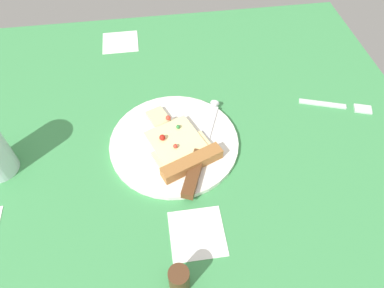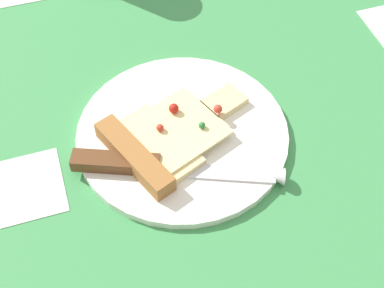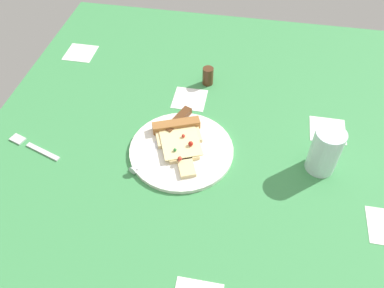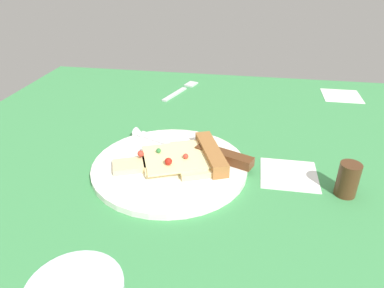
{
  "view_description": "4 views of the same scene",
  "coord_description": "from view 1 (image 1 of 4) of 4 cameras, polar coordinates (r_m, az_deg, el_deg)",
  "views": [
    {
      "loc": [
        1.84,
        -33.78,
        54.36
      ],
      "look_at": [
        7.71,
        6.58,
        2.95
      ],
      "focal_mm": 32.65,
      "sensor_mm": 36.0,
      "label": 1
    },
    {
      "loc": [
        44.82,
        -2.27,
        53.03
      ],
      "look_at": [
        8.41,
        9.33,
        3.38
      ],
      "focal_mm": 52.45,
      "sensor_mm": 36.0,
      "label": 2
    },
    {
      "loc": [
        -9.28,
        70.21,
        72.11
      ],
      "look_at": [
        2.08,
        8.53,
        2.32
      ],
      "focal_mm": 36.42,
      "sensor_mm": 36.0,
      "label": 3
    },
    {
      "loc": [
        -43.22,
        -2.53,
        31.92
      ],
      "look_at": [
        7.19,
        6.1,
        3.62
      ],
      "focal_mm": 33.07,
      "sensor_mm": 36.0,
      "label": 4
    }
  ],
  "objects": [
    {
      "name": "ground_plane",
      "position": [
        0.65,
        -5.94,
        -7.68
      ],
      "size": [
        111.82,
        111.82,
        3.0
      ],
      "color": "#3D8C4C",
      "rests_on": "ground"
    },
    {
      "name": "plate",
      "position": [
        0.69,
        -2.93,
        0.23
      ],
      "size": [
        25.36,
        25.36,
        1.02
      ],
      "primitive_type": "cylinder",
      "color": "white",
      "rests_on": "ground_plane"
    },
    {
      "name": "pizza_slice",
      "position": [
        0.67,
        -1.92,
        -0.58
      ],
      "size": [
        14.45,
        19.06,
        2.48
      ],
      "rotation": [
        0.0,
        0.0,
        0.39
      ],
      "color": "beige",
      "rests_on": "plate"
    },
    {
      "name": "knife",
      "position": [
        0.66,
        1.23,
        -1.7
      ],
      "size": [
        11.03,
        23.01,
        2.45
      ],
      "rotation": [
        0.0,
        0.0,
        -0.39
      ],
      "color": "silver",
      "rests_on": "plate"
    },
    {
      "name": "pepper_shaker",
      "position": [
        0.54,
        -2.12,
        -21.24
      ],
      "size": [
        3.08,
        3.08,
        5.24
      ],
      "primitive_type": "cylinder",
      "color": "#4C2D19",
      "rests_on": "ground_plane"
    },
    {
      "name": "fork",
      "position": [
        0.82,
        22.96,
        5.84
      ],
      "size": [
        15.06,
        6.67,
        0.8
      ],
      "rotation": [
        0.0,
        0.0,
        4.38
      ],
      "color": "silver",
      "rests_on": "ground_plane"
    }
  ]
}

